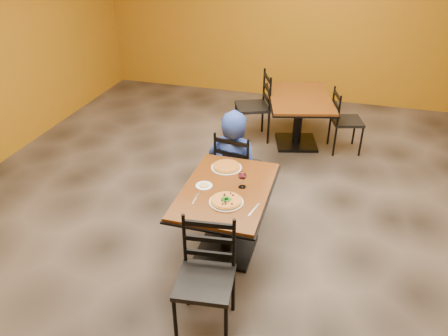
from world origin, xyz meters
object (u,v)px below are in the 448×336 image
(plate_main, at_px, (226,202))
(plate_far, at_px, (226,168))
(pizza_main, at_px, (226,201))
(side_plate, at_px, (204,186))
(chair_main_near, at_px, (205,282))
(pizza_far, at_px, (226,166))
(chair_second_left, at_px, (252,107))
(diner, at_px, (233,160))
(table_second, at_px, (299,109))
(wine_glass, at_px, (242,179))
(chair_second_right, at_px, (347,121))
(table_main, at_px, (226,206))
(chair_main_far, at_px, (238,167))

(plate_main, height_order, plate_far, same)
(pizza_main, distance_m, side_plate, 0.34)
(chair_main_near, height_order, pizza_far, chair_main_near)
(chair_second_left, relative_size, diner, 0.86)
(table_second, distance_m, wine_glass, 2.54)
(chair_second_right, distance_m, plate_main, 2.98)
(table_main, bearing_deg, chair_second_left, 97.29)
(chair_second_left, relative_size, plate_main, 3.29)
(chair_main_far, height_order, pizza_far, chair_main_far)
(chair_main_near, relative_size, pizza_far, 3.50)
(pizza_main, relative_size, wine_glass, 1.58)
(plate_main, height_order, side_plate, same)
(chair_second_right, bearing_deg, wine_glass, 144.12)
(pizza_main, xyz_separation_m, wine_glass, (0.08, 0.29, 0.07))
(chair_main_far, relative_size, pizza_main, 3.34)
(chair_main_far, xyz_separation_m, chair_second_left, (-0.22, 1.70, 0.04))
(pizza_main, bearing_deg, chair_second_left, 97.93)
(chair_second_left, distance_m, chair_second_right, 1.37)
(chair_main_near, bearing_deg, table_second, 78.89)
(chair_second_right, height_order, wine_glass, wine_glass)
(chair_second_left, height_order, plate_main, chair_second_left)
(side_plate, distance_m, wine_glass, 0.37)
(chair_main_far, distance_m, chair_second_left, 1.71)
(table_main, xyz_separation_m, pizza_far, (-0.11, 0.37, 0.21))
(plate_far, relative_size, pizza_far, 1.11)
(chair_second_right, distance_m, wine_glass, 2.70)
(pizza_far, bearing_deg, chair_main_near, -81.47)
(table_main, xyz_separation_m, diner, (-0.15, 0.83, 0.04))
(chair_second_left, distance_m, side_plate, 2.62)
(chair_second_right, distance_m, side_plate, 2.90)
(chair_main_near, bearing_deg, pizza_main, 85.76)
(pizza_far, bearing_deg, chair_second_right, 62.71)
(plate_far, bearing_deg, chair_second_left, 95.82)
(chair_main_near, relative_size, plate_main, 3.16)
(plate_main, bearing_deg, pizza_main, 0.00)
(table_second, relative_size, chair_second_left, 1.44)
(diner, height_order, pizza_far, diner)
(diner, relative_size, plate_main, 3.85)
(table_second, height_order, diner, diner)
(chair_main_near, distance_m, plate_far, 1.37)
(chair_second_right, height_order, side_plate, chair_second_right)
(plate_far, distance_m, side_plate, 0.40)
(table_second, relative_size, diner, 1.23)
(chair_main_near, xyz_separation_m, diner, (-0.25, 1.78, 0.11))
(plate_main, height_order, pizza_main, pizza_main)
(table_second, bearing_deg, chair_second_left, -180.00)
(table_main, distance_m, plate_far, 0.43)
(table_second, xyz_separation_m, chair_main_far, (-0.47, -1.70, -0.09))
(chair_second_left, height_order, pizza_main, chair_second_left)
(table_main, bearing_deg, diner, 100.46)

